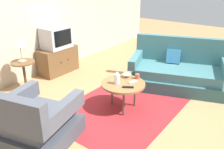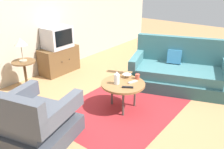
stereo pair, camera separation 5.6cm
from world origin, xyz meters
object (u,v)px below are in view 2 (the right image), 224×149
(couch, at_px, (179,73))
(bowl, at_px, (127,76))
(tv_stand, at_px, (59,60))
(table_lamp, at_px, (20,43))
(armchair, at_px, (35,123))
(side_table, at_px, (25,69))
(vase, at_px, (117,78))
(tv_remote_dark, at_px, (128,87))
(coffee_table, at_px, (123,85))
(tv_remote_silver, at_px, (133,82))
(mug, at_px, (137,76))
(television, at_px, (57,37))

(couch, relative_size, bowl, 13.22)
(tv_stand, height_order, table_lamp, table_lamp)
(armchair, xyz_separation_m, couch, (2.84, -0.81, 0.00))
(table_lamp, relative_size, bowl, 2.88)
(side_table, xyz_separation_m, bowl, (0.80, -1.85, 0.08))
(couch, relative_size, side_table, 3.48)
(vase, relative_size, tv_remote_dark, 1.26)
(couch, xyz_separation_m, coffee_table, (-1.40, 0.39, 0.14))
(tv_stand, relative_size, tv_remote_dark, 5.16)
(tv_remote_dark, bearing_deg, armchair, -145.63)
(armchair, bearing_deg, couch, 59.76)
(tv_stand, relative_size, tv_remote_silver, 4.99)
(armchair, distance_m, couch, 2.95)
(vase, bearing_deg, tv_remote_dark, -94.04)
(table_lamp, relative_size, mug, 3.75)
(side_table, height_order, tv_remote_silver, side_table)
(side_table, bearing_deg, mug, -66.96)
(television, bearing_deg, side_table, -169.99)
(armchair, distance_m, mug, 1.82)
(coffee_table, height_order, tv_remote_silver, tv_remote_silver)
(vase, bearing_deg, tv_remote_silver, -41.60)
(tv_stand, relative_size, table_lamp, 2.00)
(mug, bearing_deg, tv_remote_dark, -170.17)
(bowl, bearing_deg, mug, -70.63)
(table_lamp, bearing_deg, vase, -75.82)
(armchair, xyz_separation_m, vase, (1.35, -0.36, 0.28))
(couch, bearing_deg, tv_stand, 1.44)
(tv_remote_dark, bearing_deg, tv_stand, 134.33)
(television, relative_size, tv_remote_silver, 3.29)
(television, relative_size, mug, 4.94)
(tv_remote_dark, bearing_deg, television, 134.34)
(side_table, height_order, table_lamp, table_lamp)
(mug, height_order, tv_remote_silver, mug)
(coffee_table, bearing_deg, table_lamp, 106.00)
(mug, height_order, tv_remote_dark, mug)
(bowl, height_order, tv_remote_silver, bowl)
(tv_stand, relative_size, bowl, 5.77)
(couch, bearing_deg, armchair, 54.56)
(couch, bearing_deg, table_lamp, 20.55)
(side_table, distance_m, tv_stand, 1.03)
(armchair, relative_size, coffee_table, 1.55)
(mug, bearing_deg, couch, -15.19)
(vase, xyz_separation_m, tv_remote_silver, (0.20, -0.18, -0.10))
(bowl, bearing_deg, table_lamp, 113.12)
(coffee_table, distance_m, tv_remote_dark, 0.19)
(coffee_table, height_order, television, television)
(side_table, relative_size, television, 1.00)
(table_lamp, bearing_deg, armchair, -120.06)
(television, relative_size, vase, 2.69)
(coffee_table, height_order, tv_stand, tv_stand)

